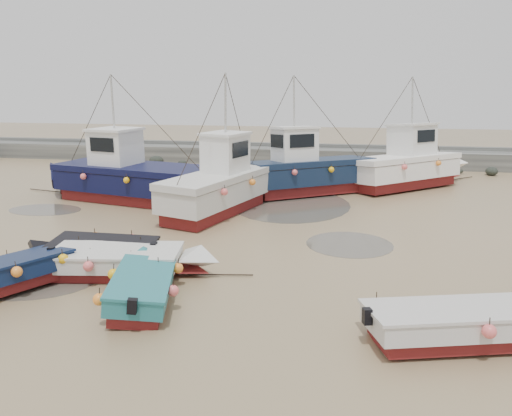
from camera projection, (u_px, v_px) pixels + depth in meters
The scene contains 16 objects.
ground at pixel (194, 258), 16.88m from camera, with size 120.00×120.00×0.00m, color #967B57.
seawall at pixel (284, 156), 37.72m from camera, with size 60.00×4.92×1.50m.
puddle_a at pixel (33, 278), 15.10m from camera, with size 4.21×4.21×0.01m, color #524D42.
puddle_b at pixel (349, 244), 18.34m from camera, with size 3.18×3.18×0.01m, color #524D42.
puddle_c at pixel (45, 210), 23.56m from camera, with size 3.50×3.50×0.01m, color #524D42.
puddle_d at pixel (292, 205), 24.60m from camera, with size 5.73×5.73×0.01m, color #524D42.
dinghy_1 at pixel (3, 272), 14.05m from camera, with size 4.07×6.26×1.43m.
dinghy_2 at pixel (142, 280), 13.41m from camera, with size 2.41×5.34×1.43m.
dinghy_3 at pixel (482, 320), 11.16m from camera, with size 6.69×3.09×1.43m.
dinghy_4 at pixel (94, 248), 16.12m from camera, with size 5.71×1.88×1.43m.
dinghy_5 at pixel (128, 259), 15.16m from camera, with size 6.18×2.51×1.43m.
cabin_boat_0 at pixel (125, 175), 25.28m from camera, with size 11.53×4.90×6.22m.
cabin_boat_1 at pixel (222, 183), 22.90m from camera, with size 4.28×9.48×6.22m.
cabin_boat_2 at pixel (300, 170), 26.57m from camera, with size 8.95×6.64×6.22m.
cabin_boat_3 at pixel (409, 164), 28.68m from camera, with size 8.39×7.89×6.22m.
person at pixel (146, 199), 25.86m from camera, with size 0.62×0.41×1.71m, color #141A31.
Camera 1 is at (5.12, -15.33, 5.58)m, focal length 35.00 mm.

